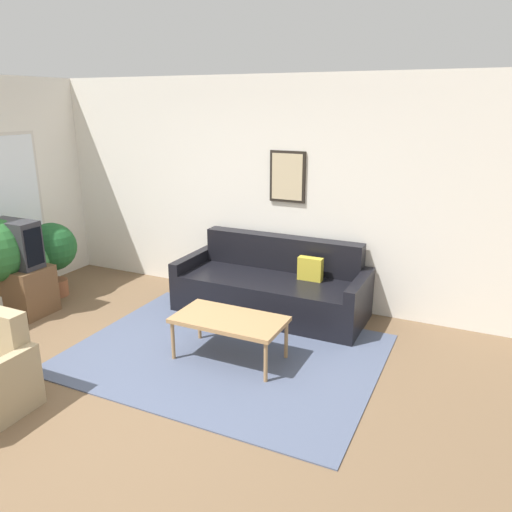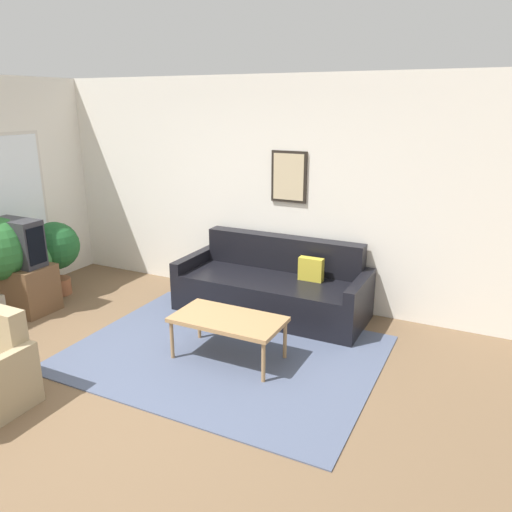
{
  "view_description": "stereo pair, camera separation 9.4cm",
  "coord_description": "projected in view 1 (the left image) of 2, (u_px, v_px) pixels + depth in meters",
  "views": [
    {
      "loc": [
        2.71,
        -2.7,
        2.4
      ],
      "look_at": [
        0.58,
        1.8,
        0.85
      ],
      "focal_mm": 35.0,
      "sensor_mm": 36.0,
      "label": 1
    },
    {
      "loc": [
        2.79,
        -2.66,
        2.4
      ],
      "look_at": [
        0.58,
        1.8,
        0.85
      ],
      "focal_mm": 35.0,
      "sensor_mm": 36.0,
      "label": 2
    }
  ],
  "objects": [
    {
      "name": "wall_back",
      "position": [
        248.0,
        190.0,
        6.17
      ],
      "size": [
        8.0,
        0.09,
        2.7
      ],
      "color": "white",
      "rests_on": "ground_plane"
    },
    {
      "name": "couch",
      "position": [
        272.0,
        288.0,
        5.86
      ],
      "size": [
        2.21,
        0.9,
        0.86
      ],
      "color": "black",
      "rests_on": "ground_plane"
    },
    {
      "name": "potted_plant_by_window",
      "position": [
        52.0,
        250.0,
        6.27
      ],
      "size": [
        0.61,
        0.61,
        0.95
      ],
      "color": "#935638",
      "rests_on": "ground_plane"
    },
    {
      "name": "coffee_table",
      "position": [
        229.0,
        321.0,
        4.73
      ],
      "size": [
        1.06,
        0.56,
        0.44
      ],
      "color": "#A87F51",
      "rests_on": "ground_plane"
    },
    {
      "name": "ground_plane",
      "position": [
        100.0,
        403.0,
        4.14
      ],
      "size": [
        16.0,
        16.0,
        0.0
      ],
      "primitive_type": "plane",
      "color": "brown"
    },
    {
      "name": "area_rug",
      "position": [
        225.0,
        353.0,
        4.94
      ],
      "size": [
        2.95,
        2.24,
        0.01
      ],
      "color": "#4C5670",
      "rests_on": "ground_plane"
    },
    {
      "name": "tv",
      "position": [
        15.0,
        244.0,
        5.7
      ],
      "size": [
        0.62,
        0.28,
        0.55
      ],
      "color": "#2D2D33",
      "rests_on": "tv_stand"
    },
    {
      "name": "potted_plant_small",
      "position": [
        25.0,
        263.0,
        6.0
      ],
      "size": [
        0.57,
        0.57,
        0.84
      ],
      "color": "#935638",
      "rests_on": "ground_plane"
    },
    {
      "name": "tv_stand",
      "position": [
        21.0,
        289.0,
        5.87
      ],
      "size": [
        0.7,
        0.48,
        0.57
      ],
      "color": "brown",
      "rests_on": "ground_plane"
    }
  ]
}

